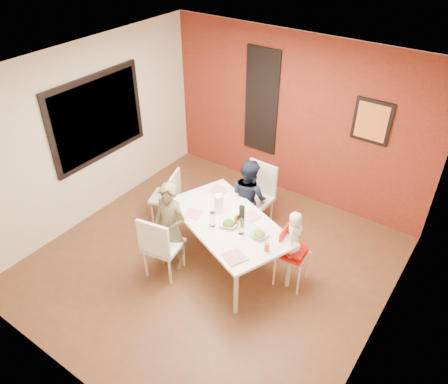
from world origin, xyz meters
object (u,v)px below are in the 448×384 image
Objects in this scene: dining_table at (228,224)px; chair_left at (169,194)px; paper_towel_roll at (219,204)px; child_near at (170,227)px; chair_far at (258,192)px; toddler at (294,234)px; wine_bottle at (242,216)px; high_chair at (290,251)px; chair_near at (160,245)px; child_far at (249,198)px.

chair_left is (-1.29, 0.28, -0.19)m from dining_table.
paper_towel_roll reaches higher than chair_left.
dining_table is at bearing 30.19° from child_near.
chair_far is 3.74× the size of paper_towel_roll.
wine_bottle is at bearing 94.17° from toddler.
dining_table is 1.95× the size of chair_far.
high_chair is 1.60m from child_near.
chair_left is at bearing -146.06° from chair_far.
dining_table is 2.31× the size of chair_left.
dining_table is 0.93m from chair_near.
wine_bottle is (-0.69, -0.14, 0.06)m from toddler.
chair_left is 3.15× the size of paper_towel_roll.
toddler is (1.02, -0.56, 0.20)m from child_far.
high_chair is at bearing 15.40° from child_near.
chair_far is 0.78× the size of child_near.
high_chair is at bearing -37.02° from chair_far.
chair_near is 1.23m from chair_left.
dining_table is 1.61× the size of child_far.
child_far reaches higher than chair_near.
paper_towel_roll is (-1.08, -0.09, 0.05)m from toddler.
child_near reaches higher than wine_bottle.
chair_near is 1.69m from high_chair.
chair_near is 0.95× the size of chair_far.
chair_left is at bearing 167.87° from dining_table.
child_near is at bearing -97.07° from chair_near.
chair_near is at bearing -102.16° from chair_far.
chair_left is 1.00× the size of high_chair.
wine_bottle reaches higher than dining_table.
wine_bottle is at bearing 24.46° from child_near.
toddler reaches higher than chair_near.
chair_left is 0.69× the size of child_far.
paper_towel_roll is at bearing 90.00° from high_chair.
wine_bottle is at bearing -146.34° from chair_near.
child_far is at bearing 91.22° from chair_left.
high_chair is 0.77m from wine_bottle.
child_near reaches higher than toddler.
child_near is at bearing -105.07° from chair_far.
toddler is at bearing -36.33° from chair_far.
high_chair is (1.44, 0.89, -0.03)m from chair_near.
child_far reaches higher than chair_left.
chair_left is at bearing 82.35° from high_chair.
chair_far is (-0.13, 0.98, -0.10)m from dining_table.
chair_far reaches higher than chair_near.
chair_near is 1.73m from toddler.
wine_bottle is (1.48, -0.24, 0.40)m from chair_left.
wine_bottle is (-0.67, -0.14, 0.36)m from high_chair.
chair_near reaches higher than high_chair.
child_far is 2.01× the size of toddler.
child_near reaches higher than paper_towel_roll.
child_near is (-0.59, -0.48, -0.01)m from dining_table.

